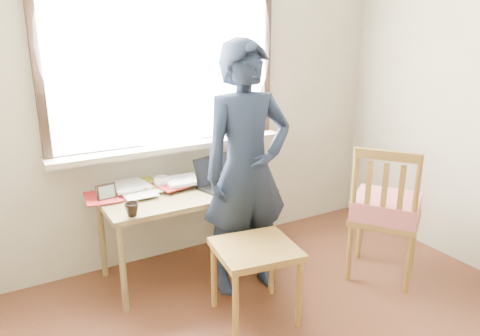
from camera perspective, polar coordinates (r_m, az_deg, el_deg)
room_shell at (r=2.14m, az=13.48°, el=11.43°), size 3.52×4.02×2.61m
desk at (r=3.47m, az=-6.57°, el=-3.86°), size 1.23×0.62×0.66m
laptop at (r=3.50m, az=-2.61°, el=-1.44°), size 0.38×0.34×0.22m
mug_white at (r=3.50m, az=-9.51°, el=-1.77°), size 0.16×0.16×0.09m
mug_dark at (r=3.06m, az=-13.04°, el=-4.92°), size 0.10×0.10×0.09m
mouse at (r=3.54m, az=0.71°, el=-1.80°), size 0.09×0.06×0.03m
desk_clutter at (r=3.47m, az=-13.32°, el=-2.55°), size 0.76×0.51×0.05m
book_a at (r=3.47m, az=-14.62°, el=-2.87°), size 0.27×0.30×0.02m
book_b at (r=3.77m, az=-3.17°, el=-0.72°), size 0.28×0.31×0.02m
picture_frame at (r=3.35m, az=-15.98°, el=-2.94°), size 0.14×0.03×0.11m
work_chair at (r=3.00m, az=1.89°, el=-10.83°), size 0.55×0.54×0.50m
side_chair at (r=3.58m, az=17.34°, el=-4.80°), size 0.64×0.65×1.02m
person at (r=3.18m, az=0.85°, el=-0.28°), size 0.67×0.47×1.75m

